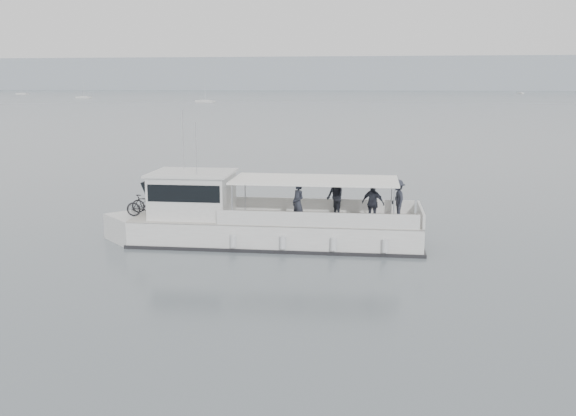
# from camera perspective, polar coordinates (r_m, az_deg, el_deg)

# --- Properties ---
(ground) EXTENTS (1400.00, 1400.00, 0.00)m
(ground) POSITION_cam_1_polar(r_m,az_deg,el_deg) (31.00, -4.61, -1.85)
(ground) COLOR #525C60
(ground) RESTS_ON ground
(headland) EXTENTS (1400.00, 90.00, 28.00)m
(headland) POSITION_cam_1_polar(r_m,az_deg,el_deg) (589.46, 8.25, 11.70)
(headland) COLOR #939EA8
(headland) RESTS_ON ground
(tour_boat) EXTENTS (14.23, 3.89, 5.94)m
(tour_boat) POSITION_cam_1_polar(r_m,az_deg,el_deg) (28.08, -3.52, -1.16)
(tour_boat) COLOR white
(tour_boat) RESTS_ON ground
(moored_fleet) EXTENTS (388.45, 353.73, 8.77)m
(moored_fleet) POSITION_cam_1_polar(r_m,az_deg,el_deg) (235.85, -1.80, 9.52)
(moored_fleet) COLOR white
(moored_fleet) RESTS_ON ground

